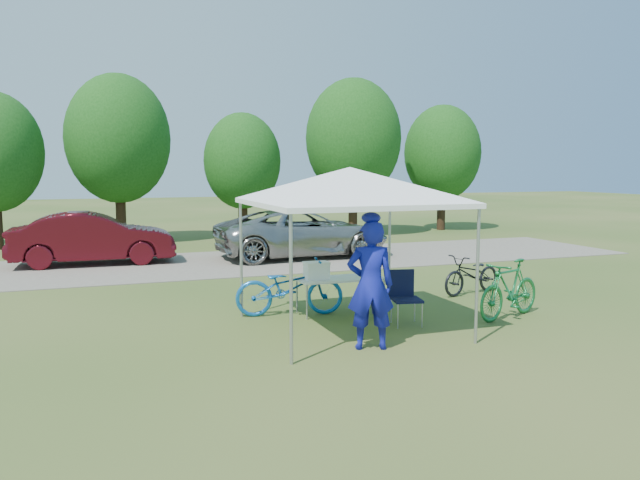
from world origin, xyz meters
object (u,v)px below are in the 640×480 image
Objects in this scene: cooler at (316,270)px; minivan at (303,233)px; bike_dark at (472,274)px; folding_table at (340,280)px; sedan at (93,238)px; folding_chair at (404,292)px; bike_green at (509,289)px; bike_blue at (290,287)px; cyclist at (370,285)px.

minivan reaches higher than cooler.
folding_table is at bearing -94.70° from bike_dark.
minivan is at bearing -94.81° from sedan.
sedan is at bearing 130.86° from folding_chair.
folding_chair is 10.35m from sedan.
bike_green is 8.72m from minivan.
bike_blue is at bearing 158.69° from minivan.
cooler is at bearing -96.03° from bike_dark.
minivan is (1.68, 7.20, 0.13)m from folding_table.
cooler is 0.23× the size of bike_blue.
sedan reaches higher than bike_dark.
cyclist reaches higher than bike_blue.
folding_chair is 1.72m from cyclist.
cyclist is at bearing -101.35° from folding_table.
bike_blue is 4.00m from bike_green.
folding_table is 0.98m from bike_blue.
cyclist is (0.01, -2.34, 0.14)m from cooler.
bike_green is 0.40× the size of sedan.
folding_table is 0.37× the size of sedan.
folding_chair is 3.18m from bike_dark.
bike_green reaches higher than bike_dark.
folding_table is 0.99× the size of bike_dark.
sedan is at bearing -163.17° from bike_green.
bike_blue is 4.33m from bike_dark.
folding_chair is at bearing -116.15° from bike_blue.
bike_green is (2.71, -1.46, -0.09)m from folding_table.
bike_dark is (3.82, 0.64, -0.40)m from cooler.
cyclist reaches higher than folding_chair.
folding_table is 0.52m from cooler.
sedan is at bearing -52.97° from cyclist.
folding_chair is at bearing -71.02° from bike_dark.
bike_dark is at bearing -131.81° from sedan.
sedan is (-7.03, 9.33, 0.22)m from bike_green.
folding_table is 1.72× the size of folding_chair.
cooler reaches higher than folding_chair.
folding_table is 8.98m from sedan.
sedan reaches higher than folding_chair.
cyclist is 0.98× the size of bike_blue.
cyclist is at bearing -123.54° from folding_chair.
cyclist is at bearing -89.77° from cooler.
minivan is at bearing 95.17° from folding_chair.
bike_green is at bearing -141.43° from sedan.
folding_table is at bearing 166.04° from minivan.
cyclist is 1.10× the size of bike_green.
cyclist is at bearing -67.51° from bike_dark.
folding_chair is 0.57× the size of bike_dark.
minivan is at bearing -86.32° from cyclist.
cooler is (-1.20, 1.16, 0.27)m from folding_chair.
bike_dark is at bearing 9.52° from cooler.
folding_table is at bearing -138.39° from bike_green.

